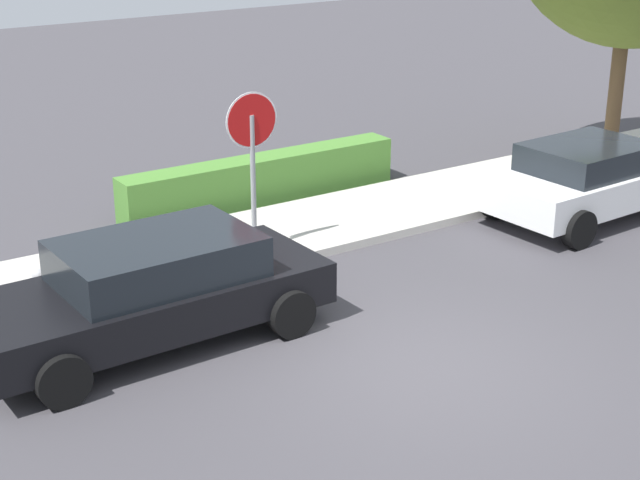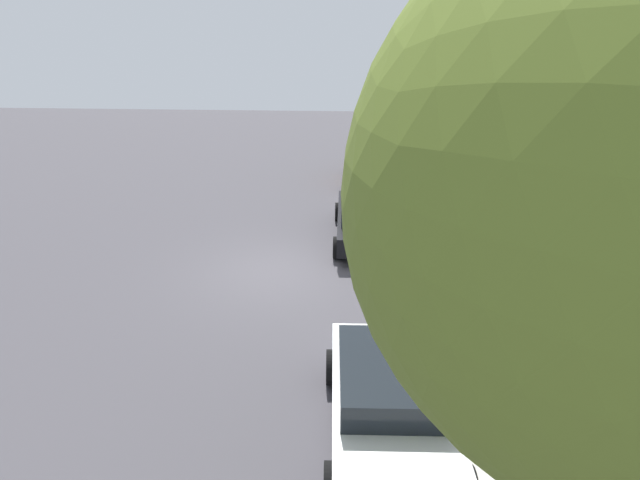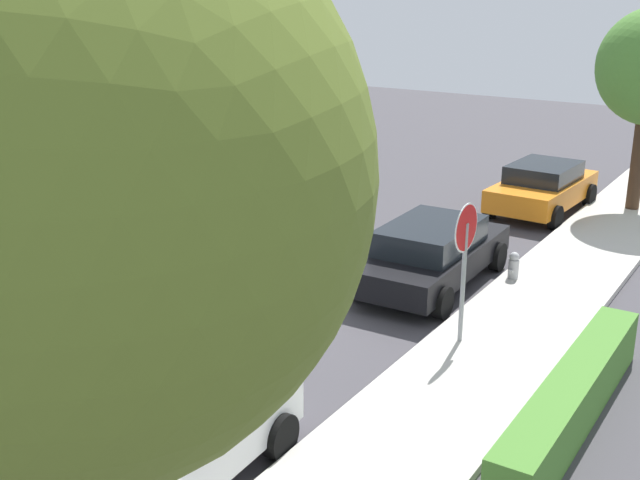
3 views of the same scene
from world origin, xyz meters
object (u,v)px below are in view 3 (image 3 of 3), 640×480
(parked_car_orange, at_px, (543,187))
(fire_hydrant, at_px, (513,268))
(parked_car_black, at_px, (431,252))
(street_tree_near_corner, at_px, (49,175))
(parked_car_white, at_px, (165,438))
(stop_sign, at_px, (465,249))

(parked_car_orange, bearing_deg, fire_hydrant, 12.30)
(parked_car_black, distance_m, street_tree_near_corner, 11.75)
(parked_car_black, bearing_deg, street_tree_near_corner, 9.66)
(parked_car_black, bearing_deg, parked_car_white, 1.40)
(stop_sign, bearing_deg, parked_car_white, -14.92)
(stop_sign, distance_m, parked_car_orange, 9.38)
(stop_sign, bearing_deg, street_tree_near_corner, 0.79)
(parked_car_orange, height_order, fire_hydrant, parked_car_orange)
(stop_sign, xyz_separation_m, parked_car_orange, (-9.18, -1.53, -1.11))
(stop_sign, relative_size, street_tree_near_corner, 0.37)
(stop_sign, relative_size, fire_hydrant, 3.68)
(street_tree_near_corner, bearing_deg, parked_car_white, -147.78)
(stop_sign, bearing_deg, fire_hydrant, -175.38)
(stop_sign, xyz_separation_m, parked_car_black, (-2.49, -1.73, -1.10))
(street_tree_near_corner, relative_size, fire_hydrant, 10.04)
(stop_sign, relative_size, parked_car_black, 0.58)
(street_tree_near_corner, height_order, fire_hydrant, street_tree_near_corner)
(stop_sign, distance_m, street_tree_near_corner, 8.88)
(parked_car_black, relative_size, fire_hydrant, 6.37)
(street_tree_near_corner, bearing_deg, fire_hydrant, -178.09)
(parked_car_white, relative_size, parked_car_orange, 0.95)
(parked_car_orange, distance_m, fire_hydrant, 5.87)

